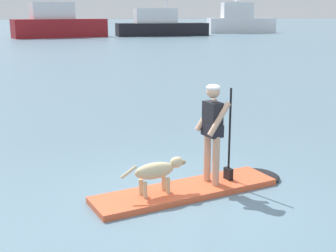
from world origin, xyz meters
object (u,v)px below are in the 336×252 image
(paddleboard, at_px, (198,188))
(moored_boat_starboard, at_px, (58,24))
(person_paddler, at_px, (213,127))
(moored_boat_port, at_px, (160,25))
(moored_boat_outer, at_px, (240,21))
(dog, at_px, (157,171))

(paddleboard, height_order, moored_boat_starboard, moored_boat_starboard)
(person_paddler, relative_size, moored_boat_port, 0.14)
(moored_boat_starboard, bearing_deg, paddleboard, -91.16)
(paddleboard, xyz_separation_m, moored_boat_outer, (27.34, 55.85, 1.59))
(person_paddler, xyz_separation_m, dog, (-1.00, -0.20, -0.59))
(paddleboard, relative_size, moored_boat_outer, 0.35)
(moored_boat_outer, bearing_deg, moored_boat_starboard, -168.23)
(dog, height_order, moored_boat_outer, moored_boat_outer)
(person_paddler, bearing_deg, moored_boat_starboard, 89.15)
(person_paddler, xyz_separation_m, moored_boat_starboard, (0.75, 50.31, 0.52))
(dog, height_order, moored_boat_port, moored_boat_port)
(dog, relative_size, moored_boat_port, 0.10)
(moored_boat_outer, bearing_deg, moored_boat_port, -159.46)
(moored_boat_port, relative_size, moored_boat_outer, 1.17)
(moored_boat_outer, bearing_deg, person_paddler, -115.88)
(moored_boat_starboard, xyz_separation_m, moored_boat_outer, (26.32, 5.48, 0.05))
(person_paddler, bearing_deg, moored_boat_port, 75.12)
(dog, height_order, moored_boat_starboard, moored_boat_starboard)
(paddleboard, bearing_deg, moored_boat_outer, 63.92)
(paddleboard, relative_size, person_paddler, 2.10)
(person_paddler, xyz_separation_m, moored_boat_outer, (27.06, 55.79, 0.57))
(moored_boat_outer, bearing_deg, paddleboard, -116.08)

